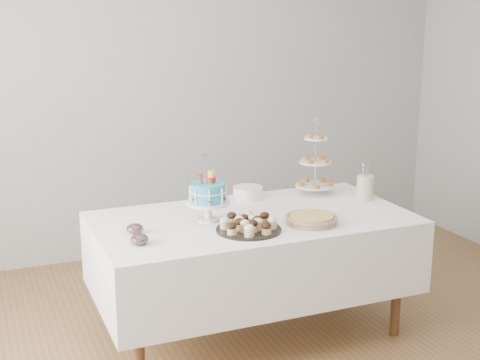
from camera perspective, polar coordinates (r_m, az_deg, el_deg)
name	(u,v)px	position (r m, az deg, el deg)	size (l,w,h in m)	color
floor	(272,354)	(4.13, 2.76, -14.59)	(5.00, 5.00, 0.00)	brown
walls	(275,131)	(3.67, 3.01, 4.21)	(5.04, 4.04, 2.70)	#9B9EA0
table	(252,252)	(4.15, 1.07, -6.16)	(1.92, 1.02, 0.77)	white
birthday_cake	(208,204)	(3.97, -2.73, -2.02)	(0.26, 0.26, 0.40)	white
cupcake_tray	(249,224)	(3.81, 0.74, -3.75)	(0.38, 0.38, 0.09)	black
pie	(311,219)	(3.96, 6.12, -3.32)	(0.31, 0.31, 0.05)	#A47D59
tiered_stand	(315,162)	(4.57, 6.46, 1.50)	(0.27, 0.27, 0.52)	silver
plate_stack	(248,192)	(4.47, 0.67, -1.07)	(0.20, 0.20, 0.08)	white
pastry_plate	(211,200)	(4.38, -2.46, -1.70)	(0.24, 0.24, 0.04)	white
jam_bowl_a	(139,240)	(3.63, -8.58, -5.05)	(0.10, 0.10, 0.06)	silver
jam_bowl_b	(135,229)	(3.82, -8.97, -4.12)	(0.10, 0.10, 0.06)	silver
utensil_pitcher	(365,187)	(4.49, 10.63, -0.57)	(0.11, 0.11, 0.25)	beige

